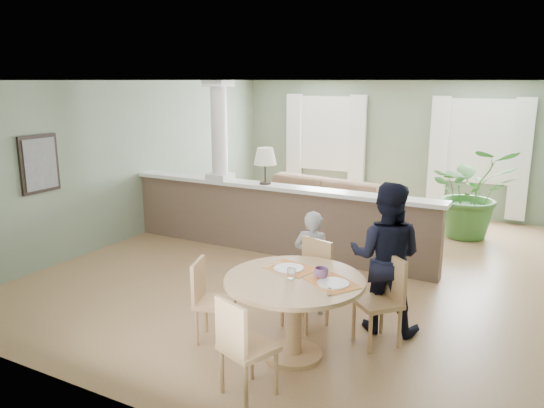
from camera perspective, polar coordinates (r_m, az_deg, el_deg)
The scene contains 12 objects.
ground at distance 8.00m, azimuth 5.20°, elevation -6.60°, with size 8.00×8.00×0.00m, color tan.
room_shell at distance 8.17m, azimuth 7.04°, elevation 6.84°, with size 7.02×8.02×2.71m.
pony_wall at distance 8.39m, azimuth -0.34°, elevation -0.58°, with size 5.32×0.38×2.70m.
sofa at distance 9.86m, azimuth 4.58°, elevation -0.09°, with size 3.04×1.19×0.89m, color brown.
houseplant at distance 9.83m, azimuth 20.69°, elevation 1.17°, with size 1.44×1.25×1.60m, color #346829.
dining_table at distance 5.26m, azimuth 2.51°, elevation -9.71°, with size 1.37×1.37×0.94m.
chair_far_boy at distance 5.99m, azimuth 4.07°, elevation -8.03°, with size 0.55×0.55×0.98m.
chair_far_man at distance 5.70m, azimuth 11.93°, elevation -9.67°, with size 0.60×0.60×0.94m.
chair_near at distance 4.69m, azimuth -3.25°, elevation -14.78°, with size 0.53×0.53×0.92m.
chair_side at distance 5.68m, azimuth -6.82°, elevation -9.88°, with size 0.50×0.50×0.88m.
child_person at distance 6.28m, azimuth 4.36°, elevation -6.23°, with size 0.45×0.30×1.24m, color #98989D.
man_person at distance 5.89m, azimuth 12.13°, elevation -5.64°, with size 0.81×0.63×1.66m, color black.
Camera 1 is at (2.94, -6.94, 2.70)m, focal length 35.00 mm.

